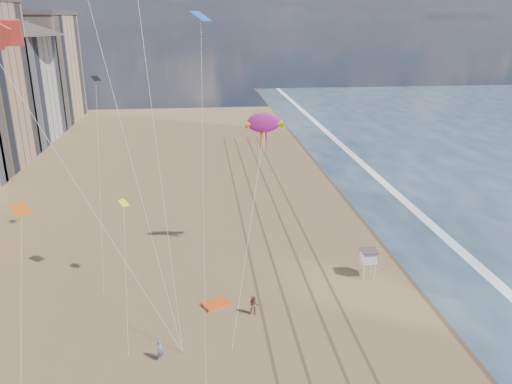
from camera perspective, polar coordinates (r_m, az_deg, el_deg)
wet_sand at (r=69.18m, az=15.42°, el=-3.00°), size 260.00×260.00×0.00m
foam at (r=70.81m, az=18.59°, el=-2.80°), size 260.00×260.00×0.00m
tracks at (r=56.10m, az=3.22°, el=-7.69°), size 7.68×120.00×0.01m
lifeguard_stand at (r=52.73m, az=12.74°, el=-7.20°), size 1.68×1.68×3.03m
grounded_kite at (r=48.00m, az=-4.63°, el=-12.59°), size 2.81×2.48×0.27m
show_kite at (r=51.60m, az=0.90°, el=7.90°), size 4.28×8.57×22.17m
kite_flyer_a at (r=41.58m, az=-10.89°, el=-17.33°), size 0.76×0.75×1.77m
kite_flyer_b at (r=46.01m, az=-0.26°, el=-12.87°), size 1.07×0.92×1.90m
small_kites at (r=42.59m, az=-16.12°, el=7.97°), size 15.03×21.27×17.51m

